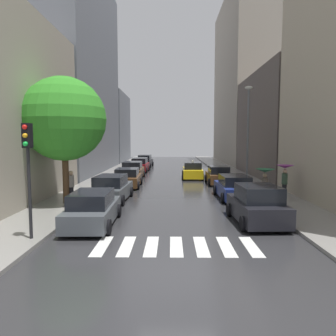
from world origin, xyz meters
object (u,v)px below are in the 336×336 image
at_px(parked_car_left_third, 127,178).
at_px(traffic_light_left_corner, 28,155).
at_px(parked_car_left_nearest, 93,209).
at_px(parked_car_right_second, 234,188).
at_px(parked_car_left_fourth, 133,171).
at_px(lamp_post_right, 248,131).
at_px(parked_car_left_second, 111,189).
at_px(parked_car_right_third, 218,176).
at_px(parked_car_left_fifth, 140,165).
at_px(parked_car_right_nearest, 257,206).
at_px(pedestrian_foreground, 71,185).
at_px(pedestrian_by_kerb, 285,173).
at_px(pedestrian_near_tree, 265,177).
at_px(parked_car_left_sixth, 145,161).
at_px(taxi_midroad, 193,171).
at_px(street_tree_left, 64,119).

distance_m(parked_car_left_third, traffic_light_left_corner, 14.13).
distance_m(parked_car_left_nearest, parked_car_right_second, 9.99).
bearing_deg(parked_car_left_fourth, lamp_post_right, -125.43).
bearing_deg(parked_car_left_second, parked_car_right_third, -43.69).
xyz_separation_m(parked_car_left_second, parked_car_left_fifth, (0.03, 17.69, 0.02)).
distance_m(parked_car_left_third, parked_car_right_nearest, 13.27).
distance_m(parked_car_left_fourth, parked_car_right_third, 8.63).
distance_m(parked_car_left_fourth, pedestrian_foreground, 12.37).
bearing_deg(parked_car_left_fifth, pedestrian_by_kerb, -146.16).
bearing_deg(pedestrian_foreground, pedestrian_near_tree, 21.03).
distance_m(parked_car_right_third, lamp_post_right, 5.23).
xyz_separation_m(parked_car_left_second, traffic_light_left_corner, (-1.50, -8.06, 2.52)).
bearing_deg(parked_car_right_nearest, parked_car_left_second, 53.63).
bearing_deg(parked_car_left_nearest, parked_car_right_second, -50.70).
bearing_deg(parked_car_left_sixth, lamp_post_right, -151.87).
distance_m(parked_car_left_fourth, parked_car_left_fifth, 6.57).
height_order(pedestrian_near_tree, traffic_light_left_corner, traffic_light_left_corner).
bearing_deg(pedestrian_near_tree, pedestrian_by_kerb, -78.08).
distance_m(parked_car_left_third, parked_car_right_second, 9.08).
bearing_deg(pedestrian_foreground, pedestrian_by_kerb, 25.90).
height_order(parked_car_left_fourth, parked_car_right_nearest, parked_car_right_nearest).
relative_size(parked_car_left_nearest, parked_car_left_third, 1.09).
distance_m(parked_car_left_nearest, pedestrian_near_tree, 10.41).
height_order(taxi_midroad, pedestrian_foreground, pedestrian_foreground).
height_order(pedestrian_by_kerb, street_tree_left, street_tree_left).
height_order(parked_car_left_second, pedestrian_near_tree, pedestrian_near_tree).
distance_m(parked_car_left_nearest, traffic_light_left_corner, 3.88).
xyz_separation_m(parked_car_left_third, parked_car_right_third, (7.60, 1.79, 0.01)).
bearing_deg(street_tree_left, lamp_post_right, 25.09).
bearing_deg(pedestrian_near_tree, parked_car_right_nearest, 135.64).
height_order(parked_car_left_third, parked_car_right_nearest, parked_car_right_nearest).
bearing_deg(parked_car_left_fifth, parked_car_left_nearest, -177.94).
bearing_deg(traffic_light_left_corner, parked_car_left_sixth, 87.21).
distance_m(parked_car_left_fourth, parked_car_right_second, 12.97).
relative_size(pedestrian_foreground, lamp_post_right, 0.24).
height_order(pedestrian_foreground, lamp_post_right, lamp_post_right).
relative_size(parked_car_left_third, taxi_midroad, 0.92).
xyz_separation_m(pedestrian_foreground, pedestrian_by_kerb, (13.16, 1.46, 0.57)).
relative_size(parked_car_left_third, pedestrian_foreground, 2.25).
xyz_separation_m(traffic_light_left_corner, lamp_post_right, (11.00, 12.38, 1.23)).
xyz_separation_m(parked_car_left_second, parked_car_left_third, (0.21, 5.73, -0.04)).
height_order(parked_car_left_sixth, parked_car_right_second, parked_car_left_sixth).
xyz_separation_m(parked_car_left_fifth, parked_car_right_second, (7.80, -16.88, -0.05)).
distance_m(taxi_midroad, traffic_light_left_corner, 20.96).
bearing_deg(traffic_light_left_corner, parked_car_right_nearest, 17.18).
bearing_deg(parked_car_right_second, parked_car_left_sixth, 17.19).
bearing_deg(parked_car_left_fourth, pedestrian_near_tree, -141.61).
height_order(parked_car_left_second, parked_car_right_third, parked_car_left_second).
bearing_deg(parked_car_left_fourth, pedestrian_foreground, 169.97).
height_order(parked_car_left_fifth, taxi_midroad, taxi_midroad).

